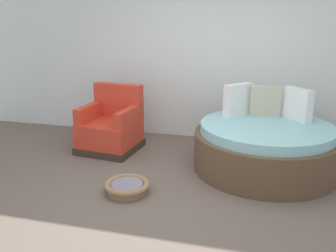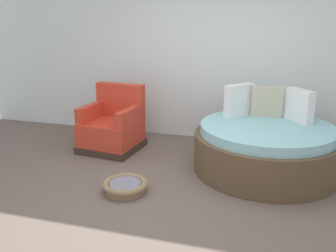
{
  "view_description": "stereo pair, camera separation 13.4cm",
  "coord_description": "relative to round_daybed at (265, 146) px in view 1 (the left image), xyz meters",
  "views": [
    {
      "loc": [
        0.86,
        -3.32,
        1.9
      ],
      "look_at": [
        -0.24,
        0.96,
        0.55
      ],
      "focal_mm": 38.27,
      "sensor_mm": 36.0,
      "label": 1
    },
    {
      "loc": [
        0.99,
        -3.29,
        1.9
      ],
      "look_at": [
        -0.24,
        0.96,
        0.55
      ],
      "focal_mm": 38.27,
      "sensor_mm": 36.0,
      "label": 2
    }
  ],
  "objects": [
    {
      "name": "round_daybed",
      "position": [
        0.0,
        0.0,
        0.0
      ],
      "size": [
        1.81,
        1.81,
        1.04
      ],
      "color": "brown",
      "rests_on": "ground_plane"
    },
    {
      "name": "ground_plane",
      "position": [
        -0.99,
        -1.17,
        -0.32
      ],
      "size": [
        8.0,
        8.0,
        0.02
      ],
      "primitive_type": "cube",
      "color": "#66564C"
    },
    {
      "name": "pet_basket",
      "position": [
        -1.48,
        -1.08,
        -0.24
      ],
      "size": [
        0.51,
        0.51,
        0.13
      ],
      "color": "#8E704C",
      "rests_on": "ground_plane"
    },
    {
      "name": "back_wall",
      "position": [
        -0.99,
        1.13,
        1.02
      ],
      "size": [
        8.0,
        0.12,
        2.66
      ],
      "primitive_type": "cube",
      "color": "silver",
      "rests_on": "ground_plane"
    },
    {
      "name": "red_armchair",
      "position": [
        -2.2,
        0.19,
        0.02
      ],
      "size": [
        0.88,
        0.88,
        0.94
      ],
      "color": "#38281E",
      "rests_on": "ground_plane"
    }
  ]
}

